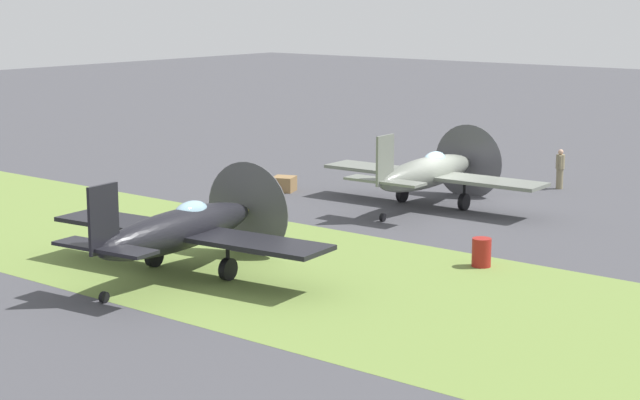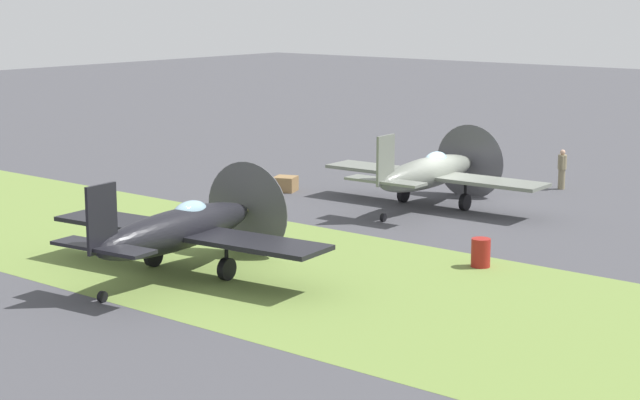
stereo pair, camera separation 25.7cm
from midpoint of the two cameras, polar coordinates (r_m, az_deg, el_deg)
ground_plane at (r=41.59m, az=7.62°, el=-0.51°), size 160.00×160.00×0.00m
grass_verge at (r=32.67m, az=-2.91°, el=-3.63°), size 120.00×11.00×0.01m
airplane_lead at (r=41.57m, az=6.16°, el=1.50°), size 9.46×7.50×3.38m
airplane_wingman at (r=31.54m, az=-7.34°, el=-1.57°), size 9.67×7.67×3.43m
ground_crew_chief at (r=46.59m, az=13.17°, el=1.69°), size 0.38×0.58×1.73m
fuel_drum at (r=32.92m, az=8.95°, el=-2.85°), size 0.60×0.60×0.90m
supply_crate at (r=44.98m, az=-1.73°, el=0.88°), size 1.16×1.16×0.64m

